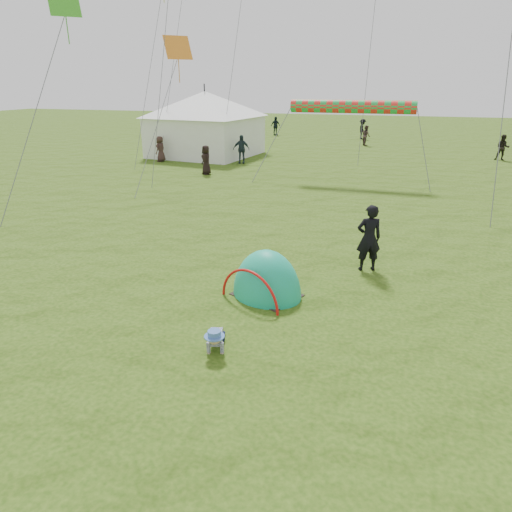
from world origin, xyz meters
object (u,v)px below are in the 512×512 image
(standing_adult, at_px, (369,238))
(event_marquee, at_px, (206,122))
(popup_tent, at_px, (267,295))
(crawling_toddler, at_px, (216,337))

(standing_adult, relative_size, event_marquee, 0.27)
(popup_tent, distance_m, standing_adult, 3.28)
(crawling_toddler, relative_size, popup_tent, 0.31)
(popup_tent, bearing_deg, event_marquee, 139.73)
(crawling_toddler, height_order, event_marquee, event_marquee)
(popup_tent, distance_m, event_marquee, 23.08)
(crawling_toddler, xyz_separation_m, event_marquee, (-10.19, 23.04, 2.02))
(event_marquee, bearing_deg, standing_adult, -48.36)
(popup_tent, bearing_deg, crawling_toddler, -72.68)
(popup_tent, bearing_deg, standing_adult, 70.46)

